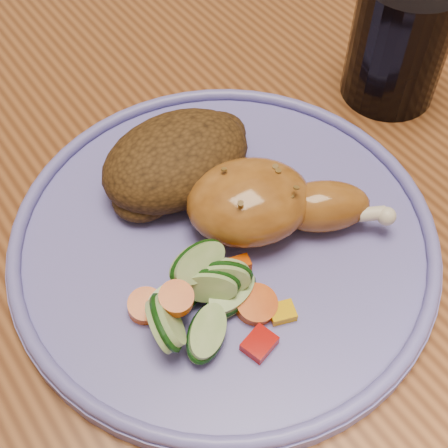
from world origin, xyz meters
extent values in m
plane|color=#542F1D|center=(0.00, 0.00, 0.00)|extent=(4.00, 4.00, 0.00)
cube|color=brown|center=(0.00, 0.00, 0.73)|extent=(0.90, 1.40, 0.04)
cube|color=brown|center=(0.39, 0.64, 0.35)|extent=(0.06, 0.06, 0.71)
cube|color=#4C2D16|center=(0.00, 0.55, 0.43)|extent=(0.42, 0.42, 0.04)
cylinder|color=#4C2D16|center=(-0.18, 0.37, 0.21)|extent=(0.04, 0.04, 0.41)
cylinder|color=#4C2D16|center=(0.18, 0.37, 0.21)|extent=(0.04, 0.04, 0.41)
cylinder|color=#4C2D16|center=(0.18, 0.73, 0.21)|extent=(0.04, 0.04, 0.41)
cylinder|color=#635EAF|center=(-0.08, -0.06, 0.76)|extent=(0.31, 0.31, 0.01)
torus|color=#635EAF|center=(-0.08, -0.06, 0.77)|extent=(0.31, 0.31, 0.01)
ellipsoid|color=#98591F|center=(-0.06, -0.06, 0.79)|extent=(0.11, 0.10, 0.05)
ellipsoid|color=#98591F|center=(-0.02, -0.09, 0.78)|extent=(0.08, 0.07, 0.04)
sphere|color=beige|center=(0.01, -0.12, 0.78)|extent=(0.01, 0.01, 0.01)
ellipsoid|color=#422810|center=(-0.08, 0.01, 0.78)|extent=(0.12, 0.09, 0.05)
ellipsoid|color=#422810|center=(-0.04, 0.02, 0.78)|extent=(0.06, 0.05, 0.03)
ellipsoid|color=#422810|center=(-0.11, 0.00, 0.77)|extent=(0.05, 0.04, 0.02)
cube|color=#A50A05|center=(-0.11, -0.14, 0.77)|extent=(0.02, 0.02, 0.01)
cube|color=#E5A507|center=(-0.09, -0.13, 0.77)|extent=(0.02, 0.02, 0.01)
cylinder|color=#D84E07|center=(-0.14, -0.09, 0.79)|extent=(0.02, 0.02, 0.01)
cylinder|color=#D84E07|center=(-0.10, -0.12, 0.77)|extent=(0.03, 0.03, 0.01)
cylinder|color=#D84E07|center=(-0.16, -0.08, 0.77)|extent=(0.02, 0.03, 0.01)
cube|color=#D84E07|center=(-0.09, -0.08, 0.77)|extent=(0.03, 0.02, 0.01)
cylinder|color=#A8C07C|center=(-0.11, -0.09, 0.78)|extent=(0.05, 0.04, 0.04)
cylinder|color=#A8C07C|center=(-0.14, -0.12, 0.77)|extent=(0.06, 0.06, 0.02)
cylinder|color=#A8C07C|center=(-0.12, -0.08, 0.79)|extent=(0.04, 0.04, 0.04)
cylinder|color=#A8C07C|center=(-0.14, -0.08, 0.77)|extent=(0.04, 0.04, 0.02)
cylinder|color=#A8C07C|center=(-0.11, -0.10, 0.77)|extent=(0.05, 0.05, 0.02)
cylinder|color=#A8C07C|center=(-0.16, -0.10, 0.78)|extent=(0.04, 0.05, 0.04)
cylinder|color=#A8C07C|center=(-0.12, -0.09, 0.78)|extent=(0.05, 0.04, 0.04)
cylinder|color=black|center=(0.14, 0.00, 0.80)|extent=(0.08, 0.08, 0.11)
camera|label=1|loc=(-0.23, -0.27, 1.13)|focal=50.00mm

